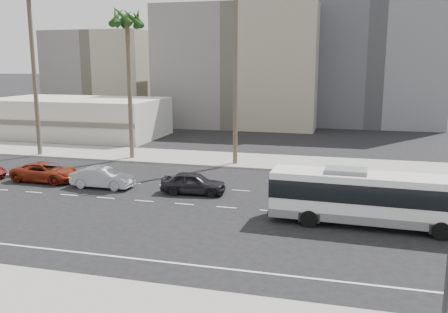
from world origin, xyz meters
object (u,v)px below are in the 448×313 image
(palm_mid, at_px, (127,23))
(city_bus, at_px, (371,197))
(car_c, at_px, (46,172))
(car_b, at_px, (103,178))
(car_a, at_px, (193,183))

(palm_mid, bearing_deg, city_bus, -33.53)
(city_bus, xyz_separation_m, car_c, (-25.39, 4.62, -1.01))
(car_b, distance_m, palm_mid, 16.99)
(city_bus, distance_m, car_a, 13.19)
(palm_mid, bearing_deg, car_a, -46.90)
(car_b, height_order, palm_mid, palm_mid)
(city_bus, height_order, palm_mid, palm_mid)
(city_bus, bearing_deg, palm_mid, 148.68)
(car_a, height_order, palm_mid, palm_mid)
(car_b, height_order, car_c, car_b)
(city_bus, relative_size, car_a, 2.48)
(car_c, bearing_deg, car_b, -95.63)
(city_bus, xyz_separation_m, car_a, (-12.49, 4.14, -0.97))
(car_a, xyz_separation_m, car_c, (-12.91, 0.48, -0.04))
(car_b, bearing_deg, car_c, 82.92)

